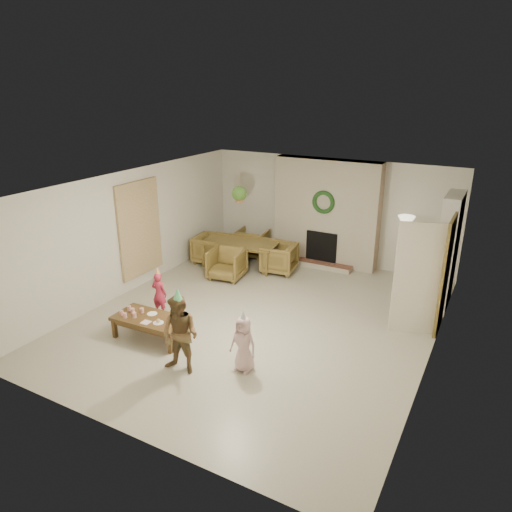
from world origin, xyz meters
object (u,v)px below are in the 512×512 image
Objects in this scene: dining_chair_right at (279,258)px; child_pink at (243,344)px; dining_chair_near at (227,264)px; coffee_table_top at (150,319)px; dining_chair_far at (252,243)px; dining_chair_left at (211,249)px; dining_table at (240,254)px; child_red at (159,294)px; child_plaid at (180,335)px.

child_pink is at bearing 10.69° from dining_chair_right.
dining_chair_near and dining_chair_right have the same top height.
dining_chair_far is at bearing 93.26° from coffee_table_top.
dining_chair_far and dining_chair_left have the same top height.
child_pink is (1.26, -3.81, 0.10)m from dining_chair_right.
dining_table is at bearing -90.00° from dining_chair_right.
child_red reaches higher than dining_chair_right.
dining_chair_left is 1.74m from dining_chair_right.
child_plaid reaches higher than dining_chair_left.
dining_table is at bearing 122.65° from child_pink.
dining_table is 2.34× the size of dining_chair_far.
coffee_table_top is (1.13, -3.52, 0.02)m from dining_chair_left.
dining_chair_left reaches higher than dining_table.
dining_chair_left is 3.69m from coffee_table_top.
dining_chair_far is 1.00× the size of dining_chair_left.
dining_chair_near reaches higher than dining_table.
dining_chair_near is (0.10, -0.76, 0.03)m from dining_table.
child_plaid is 0.95m from child_pink.
dining_chair_right is (1.06, -0.64, 0.00)m from dining_chair_far.
dining_table is at bearing 105.30° from child_plaid.
child_pink is (2.22, -3.68, 0.13)m from dining_table.
dining_chair_near is at bearing -135.00° from dining_chair_left.
dining_chair_near is 0.85× the size of child_pink.
dining_chair_near and dining_chair_left have the same top height.
coffee_table_top is 1.03× the size of child_plaid.
coffee_table_top is (0.46, -4.39, 0.02)m from dining_chair_far.
child_plaid reaches higher than dining_table.
dining_chair_far is 3.62m from child_red.
child_pink reaches higher than coffee_table_top.
dining_chair_left is at bearing -80.28° from child_red.
dining_chair_near is at bearing 107.65° from child_plaid.
dining_chair_near reaches higher than coffee_table_top.
child_pink is at bearing -61.71° from dining_chair_near.
dining_chair_left is 4.66m from child_pink.
child_red is at bearing 82.81° from dining_chair_far.
dining_table reaches higher than coffee_table_top.
dining_chair_near is 3.66m from child_plaid.
dining_chair_left is at bearing 114.73° from child_plaid.
child_plaid is (1.52, -4.93, 0.27)m from dining_chair_far.
dining_chair_right is (1.72, 0.23, 0.00)m from dining_chair_left.
coffee_table_top is at bearing -92.48° from dining_chair_near.
child_plaid is at bearing -1.46° from dining_chair_right.
child_red is (0.03, -3.62, 0.08)m from dining_chair_far.
child_plaid reaches higher than coffee_table_top.
dining_table is 0.77m from dining_chair_near.
dining_chair_right is at bearing 78.22° from coffee_table_top.
dining_chair_left is (-0.66, -0.87, 0.00)m from dining_chair_far.
child_red is 0.95× the size of child_pink.
child_plaid is at bearing -159.38° from dining_chair_left.
dining_chair_far reaches higher than coffee_table_top.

